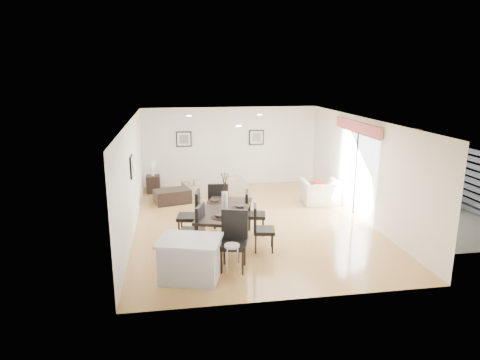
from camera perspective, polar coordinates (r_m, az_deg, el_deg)
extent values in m
plane|color=tan|center=(11.34, 1.55, -5.64)|extent=(8.00, 8.00, 0.00)
cube|color=white|center=(14.83, -1.26, 4.49)|extent=(6.00, 0.04, 2.70)
cube|color=white|center=(7.23, 7.48, -6.16)|extent=(6.00, 0.04, 2.70)
cube|color=white|center=(10.83, -14.21, 0.41)|extent=(0.04, 8.00, 2.70)
cube|color=white|center=(11.87, 15.98, 1.49)|extent=(0.04, 8.00, 2.70)
cube|color=white|center=(10.73, 1.65, 8.05)|extent=(6.00, 8.00, 0.02)
imported|color=gray|center=(13.89, -3.36, -0.64)|extent=(2.16, 1.20, 0.59)
imported|color=silver|center=(13.01, 10.70, -1.62)|extent=(1.14, 1.01, 0.71)
imported|color=#365725|center=(13.39, 25.45, -2.45)|extent=(0.74, 0.69, 0.66)
imported|color=#365725|center=(14.77, 23.34, -0.85)|extent=(0.45, 0.45, 0.62)
cube|color=black|center=(9.71, -2.04, -4.08)|extent=(1.57, 2.23, 0.07)
cylinder|color=black|center=(9.08, -5.85, -8.29)|extent=(0.08, 0.08, 0.77)
cylinder|color=black|center=(10.79, -3.39, -4.54)|extent=(0.08, 0.08, 0.77)
cylinder|color=black|center=(8.91, -0.34, -8.66)|extent=(0.08, 0.08, 0.77)
cylinder|color=black|center=(10.65, 1.23, -4.77)|extent=(0.08, 0.08, 0.77)
cube|color=black|center=(9.27, -6.62, -6.99)|extent=(0.66, 0.66, 0.09)
cube|color=black|center=(9.09, -5.34, -5.20)|extent=(0.25, 0.50, 0.61)
cylinder|color=black|center=(9.61, -7.34, -8.01)|extent=(0.04, 0.04, 0.47)
cylinder|color=black|center=(9.49, -5.02, -8.24)|extent=(0.04, 0.04, 0.47)
cylinder|color=black|center=(9.26, -8.16, -8.92)|extent=(0.04, 0.04, 0.47)
cylinder|color=black|center=(9.14, -5.76, -9.17)|extent=(0.04, 0.04, 0.47)
cube|color=black|center=(10.22, -6.88, -4.93)|extent=(0.60, 0.60, 0.09)
cube|color=black|center=(10.08, -5.67, -3.20)|extent=(0.16, 0.52, 0.62)
cylinder|color=black|center=(10.53, -7.78, -6.00)|extent=(0.04, 0.04, 0.47)
cylinder|color=black|center=(10.47, -5.58, -6.05)|extent=(0.04, 0.04, 0.47)
cylinder|color=black|center=(10.15, -8.13, -6.79)|extent=(0.04, 0.04, 0.47)
cylinder|color=black|center=(10.10, -5.84, -6.84)|extent=(0.04, 0.04, 0.47)
cube|color=black|center=(9.48, 3.23, -6.74)|extent=(0.54, 0.54, 0.08)
cube|color=black|center=(9.37, 2.02, -5.05)|extent=(0.15, 0.47, 0.56)
cylinder|color=black|center=(9.41, 4.37, -8.57)|extent=(0.04, 0.04, 0.43)
cylinder|color=black|center=(9.40, 2.12, -8.57)|extent=(0.04, 0.04, 0.43)
cylinder|color=black|center=(9.75, 4.26, -7.74)|extent=(0.04, 0.04, 0.43)
cylinder|color=black|center=(9.74, 2.10, -7.74)|extent=(0.04, 0.04, 0.43)
cube|color=black|center=(10.40, 2.06, -4.71)|extent=(0.56, 0.56, 0.08)
cube|color=black|center=(10.31, 0.91, -3.11)|extent=(0.15, 0.48, 0.57)
cylinder|color=black|center=(10.31, 3.09, -6.43)|extent=(0.04, 0.04, 0.44)
cylinder|color=black|center=(10.31, 1.00, -6.41)|extent=(0.04, 0.04, 0.44)
cylinder|color=black|center=(10.67, 3.06, -5.72)|extent=(0.04, 0.04, 0.44)
cylinder|color=black|center=(10.67, 1.03, -5.70)|extent=(0.04, 0.04, 0.44)
cube|color=black|center=(8.55, -0.90, -8.62)|extent=(0.65, 0.65, 0.09)
cube|color=black|center=(8.64, -0.71, -5.97)|extent=(0.53, 0.21, 0.64)
cylinder|color=black|center=(8.51, -2.49, -10.89)|extent=(0.04, 0.04, 0.49)
cylinder|color=black|center=(8.88, -2.07, -9.76)|extent=(0.04, 0.04, 0.49)
cylinder|color=black|center=(8.46, 0.35, -11.03)|extent=(0.04, 0.04, 0.49)
cylinder|color=black|center=(8.84, 0.64, -9.88)|extent=(0.04, 0.04, 0.49)
cube|color=black|center=(11.07, -2.88, -3.37)|extent=(0.58, 0.58, 0.09)
cube|color=black|center=(10.76, -2.94, -2.09)|extent=(0.52, 0.14, 0.61)
cylinder|color=black|center=(11.34, -1.82, -4.41)|extent=(0.04, 0.04, 0.47)
cylinder|color=black|center=(10.96, -1.85, -5.07)|extent=(0.04, 0.04, 0.47)
cylinder|color=black|center=(11.35, -3.84, -4.41)|extent=(0.04, 0.04, 0.47)
cylinder|color=black|center=(10.97, -3.95, -5.07)|extent=(0.04, 0.04, 0.47)
cylinder|color=white|center=(9.63, -2.05, -2.74)|extent=(0.14, 0.14, 0.41)
cylinder|color=black|center=(9.74, 0.01, -3.76)|extent=(0.40, 0.40, 0.01)
cylinder|color=black|center=(9.73, 0.01, -3.57)|extent=(0.21, 0.21, 0.06)
cylinder|color=black|center=(10.20, -3.40, -2.95)|extent=(0.40, 0.40, 0.01)
cylinder|color=black|center=(10.19, -3.40, -2.76)|extent=(0.21, 0.21, 0.06)
cylinder|color=black|center=(9.15, -2.70, -4.98)|extent=(0.40, 0.40, 0.01)
cylinder|color=black|center=(9.14, -2.70, -4.77)|extent=(0.21, 0.21, 0.06)
cube|color=black|center=(13.05, -9.00, -2.17)|extent=(1.18, 0.88, 0.42)
cube|color=black|center=(14.27, -11.48, -0.54)|extent=(0.43, 0.43, 0.58)
cylinder|color=white|center=(14.18, -11.55, 0.95)|extent=(0.10, 0.10, 0.18)
cone|color=white|center=(14.13, -11.59, 1.80)|extent=(0.23, 0.23, 0.25)
cube|color=maroon|center=(12.83, 10.47, -0.88)|extent=(0.31, 0.10, 0.31)
cube|color=silver|center=(8.31, -6.65, -10.59)|extent=(1.25, 1.06, 0.75)
cube|color=silver|center=(8.15, -6.73, -8.01)|extent=(1.36, 1.17, 0.05)
cylinder|color=silver|center=(8.27, -1.09, -8.76)|extent=(0.29, 0.29, 0.04)
cylinder|color=silver|center=(8.50, -0.51, -10.39)|extent=(0.02, 0.02, 0.62)
cylinder|color=silver|center=(8.48, -1.84, -10.48)|extent=(0.02, 0.02, 0.62)
cylinder|color=silver|center=(8.30, -1.67, -11.03)|extent=(0.02, 0.02, 0.62)
cylinder|color=silver|center=(8.33, -0.31, -10.95)|extent=(0.02, 0.02, 0.62)
cube|color=black|center=(14.63, -7.50, 5.43)|extent=(0.52, 0.03, 0.52)
cube|color=white|center=(14.63, -7.50, 5.43)|extent=(0.44, 0.04, 0.44)
cube|color=#5D5C58|center=(14.63, -7.50, 5.43)|extent=(0.30, 0.04, 0.30)
cube|color=black|center=(14.90, 2.20, 5.70)|extent=(0.52, 0.03, 0.52)
cube|color=white|center=(14.90, 2.20, 5.70)|extent=(0.44, 0.04, 0.44)
cube|color=#5D5C58|center=(14.90, 2.20, 5.70)|extent=(0.30, 0.04, 0.30)
cube|color=black|center=(10.56, -14.23, 1.74)|extent=(0.03, 0.52, 0.52)
cube|color=white|center=(10.56, -14.23, 1.74)|extent=(0.04, 0.44, 0.44)
cube|color=#5D5C58|center=(10.56, -14.23, 1.74)|extent=(0.04, 0.30, 0.30)
cube|color=white|center=(12.18, 15.24, 0.77)|extent=(0.02, 2.40, 2.25)
cube|color=black|center=(12.17, 15.15, 0.76)|extent=(0.03, 0.05, 2.25)
cube|color=black|center=(11.97, 15.51, 6.10)|extent=(0.03, 2.50, 0.05)
cube|color=maroon|center=(11.93, 15.38, 6.86)|extent=(0.10, 2.70, 0.28)
plane|color=gray|center=(13.41, 22.84, -3.63)|extent=(6.00, 6.00, 0.00)
cube|color=#2C2C2E|center=(13.85, 27.42, 0.29)|extent=(0.08, 5.50, 1.80)
cube|color=brown|center=(15.70, 21.92, 2.71)|extent=(0.35, 0.35, 2.00)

